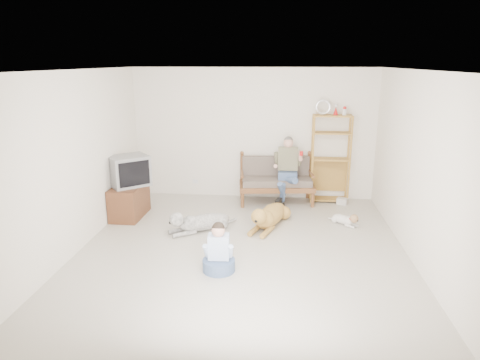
# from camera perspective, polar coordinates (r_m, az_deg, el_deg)

# --- Properties ---
(floor) EXTENTS (5.50, 5.50, 0.00)m
(floor) POSITION_cam_1_polar(r_m,az_deg,el_deg) (6.69, 0.28, -9.32)
(floor) COLOR beige
(floor) RESTS_ON ground
(ceiling) EXTENTS (5.50, 5.50, 0.00)m
(ceiling) POSITION_cam_1_polar(r_m,az_deg,el_deg) (6.07, 0.31, 14.48)
(ceiling) COLOR white
(ceiling) RESTS_ON ground
(wall_back) EXTENTS (5.00, 0.00, 5.00)m
(wall_back) POSITION_cam_1_polar(r_m,az_deg,el_deg) (8.93, 1.82, 6.13)
(wall_back) COLOR silver
(wall_back) RESTS_ON ground
(wall_front) EXTENTS (5.00, 0.00, 5.00)m
(wall_front) POSITION_cam_1_polar(r_m,az_deg,el_deg) (3.64, -3.47, -8.22)
(wall_front) COLOR silver
(wall_front) RESTS_ON ground
(wall_left) EXTENTS (0.00, 5.50, 5.50)m
(wall_left) POSITION_cam_1_polar(r_m,az_deg,el_deg) (6.91, -20.84, 2.30)
(wall_left) COLOR silver
(wall_left) RESTS_ON ground
(wall_right) EXTENTS (0.00, 5.50, 5.50)m
(wall_right) POSITION_cam_1_polar(r_m,az_deg,el_deg) (6.53, 22.73, 1.36)
(wall_right) COLOR silver
(wall_right) RESTS_ON ground
(loveseat) EXTENTS (1.56, 0.85, 0.95)m
(loveseat) POSITION_cam_1_polar(r_m,az_deg,el_deg) (8.78, 4.90, 0.14)
(loveseat) COLOR brown
(loveseat) RESTS_ON ground
(man) EXTENTS (0.52, 0.74, 1.20)m
(man) POSITION_cam_1_polar(r_m,az_deg,el_deg) (8.54, 6.21, 0.65)
(man) COLOR #495886
(man) RESTS_ON loveseat
(etagere) EXTENTS (0.80, 0.35, 2.09)m
(etagere) POSITION_cam_1_polar(r_m,az_deg,el_deg) (8.86, 11.95, 2.89)
(etagere) COLOR olive
(etagere) RESTS_ON ground
(book_stack) EXTENTS (0.24, 0.21, 0.13)m
(book_stack) POSITION_cam_1_polar(r_m,az_deg,el_deg) (8.95, 13.46, -2.77)
(book_stack) COLOR silver
(book_stack) RESTS_ON ground
(tv_stand) EXTENTS (0.53, 0.91, 0.60)m
(tv_stand) POSITION_cam_1_polar(r_m,az_deg,el_deg) (8.23, -14.57, -2.73)
(tv_stand) COLOR brown
(tv_stand) RESTS_ON ground
(crt_tv) EXTENTS (0.85, 0.84, 0.55)m
(crt_tv) POSITION_cam_1_polar(r_m,az_deg,el_deg) (8.09, -14.58, 1.20)
(crt_tv) COLOR gray
(crt_tv) RESTS_ON tv_stand
(wall_outlet) EXTENTS (0.12, 0.02, 0.08)m
(wall_outlet) POSITION_cam_1_polar(r_m,az_deg,el_deg) (9.30, -5.95, -0.19)
(wall_outlet) COLOR silver
(wall_outlet) RESTS_ON ground
(golden_retriever) EXTENTS (0.71, 1.48, 0.46)m
(golden_retriever) POSITION_cam_1_polar(r_m,az_deg,el_deg) (7.55, 3.87, -4.82)
(golden_retriever) COLOR #A87B3A
(golden_retriever) RESTS_ON ground
(shaggy_dog) EXTENTS (1.13, 0.87, 0.40)m
(shaggy_dog) POSITION_cam_1_polar(r_m,az_deg,el_deg) (7.37, -5.55, -5.60)
(shaggy_dog) COLOR white
(shaggy_dog) RESTS_ON ground
(terrier) EXTENTS (0.51, 0.48, 0.24)m
(terrier) POSITION_cam_1_polar(r_m,az_deg,el_deg) (7.85, 13.98, -5.14)
(terrier) COLOR silver
(terrier) RESTS_ON ground
(child) EXTENTS (0.45, 0.45, 0.72)m
(child) POSITION_cam_1_polar(r_m,az_deg,el_deg) (5.99, -2.85, -9.74)
(child) COLOR #495886
(child) RESTS_ON ground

